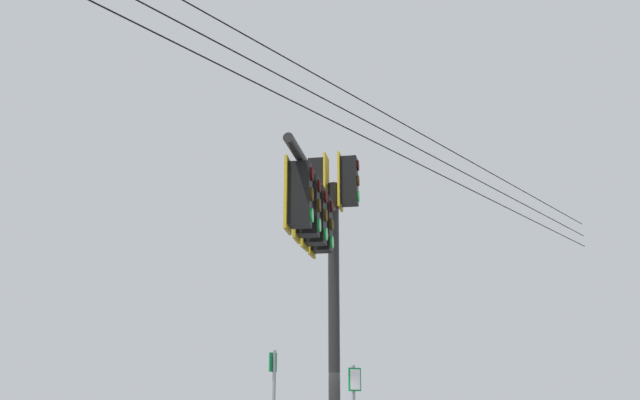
% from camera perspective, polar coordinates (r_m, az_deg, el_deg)
% --- Properties ---
extents(signal_mast_assembly, '(3.84, 1.46, 6.43)m').
position_cam_1_polar(signal_mast_assembly, '(10.86, 0.24, -3.26)').
color(signal_mast_assembly, black).
rests_on(signal_mast_assembly, ground).
extents(overhead_wire_span, '(23.62, 6.77, 1.20)m').
position_cam_1_polar(overhead_wire_span, '(13.58, 4.12, 6.80)').
color(overhead_wire_span, black).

